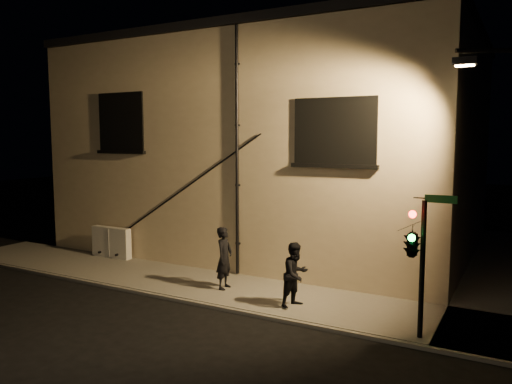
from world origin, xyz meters
The scene contains 7 objects.
ground centered at (0.00, 0.00, 0.00)m, with size 90.00×90.00×0.00m, color black.
sidewalk centered at (1.22, 4.39, 0.06)m, with size 21.00×16.00×0.12m.
building centered at (-3.00, 8.99, 4.40)m, with size 16.20×12.23×8.80m.
utility_cabinet centered at (-7.43, 2.70, 0.71)m, with size 1.80×0.30×1.19m, color silver.
pedestrian_a centered at (-1.34, 1.37, 1.09)m, with size 0.71×0.46×1.94m, color black.
pedestrian_b centered at (1.27, 0.93, 1.02)m, with size 0.88×0.68×1.80m, color black.
traffic_signal centered at (4.54, 0.23, 2.40)m, with size 1.26×1.99×3.39m.
Camera 1 is at (6.79, -11.41, 4.79)m, focal length 35.00 mm.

